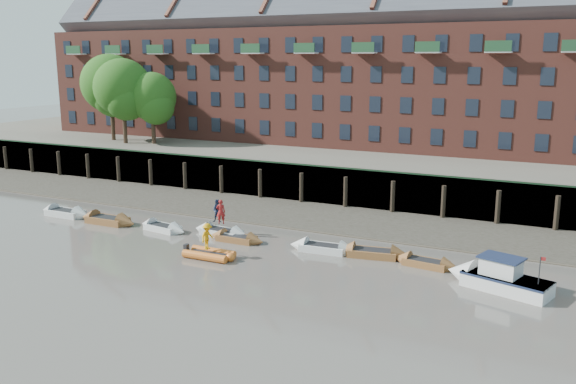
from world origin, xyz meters
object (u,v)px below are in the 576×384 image
Objects in this scene: rowboat_3 at (221,232)px; rowboat_4 at (237,238)px; person_rower_b at (218,211)px; rib_tender at (211,254)px; rowboat_7 at (426,263)px; rowboat_6 at (373,253)px; rowboat_1 at (108,220)px; rowboat_5 at (323,248)px; motor_launch at (490,276)px; rowboat_2 at (163,228)px; rowboat_0 at (65,213)px; person_rib_crew at (207,236)px; person_rower_a at (221,212)px.

rowboat_3 is 1.14× the size of rowboat_4.
rib_tender is at bearing -83.74° from person_rower_b.
rowboat_6 is at bearing -179.34° from rowboat_7.
rowboat_1 is at bearing 162.28° from rib_tender.
rowboat_4 is 0.85× the size of rowboat_6.
rowboat_6 is (3.15, 0.38, 0.01)m from rowboat_5.
person_rower_b is (-18.57, 2.11, 1.11)m from motor_launch.
rowboat_2 is at bearing -179.09° from rowboat_4.
rowboat_1 is 0.84× the size of motor_launch.
rowboat_2 is at bearing 178.65° from rowboat_5.
motor_launch reaches higher than rowboat_0.
rib_tender is 5.41m from person_rower_b.
rowboat_3 is at bearing 2.83° from rowboat_0.
rowboat_1 is at bearing 75.75° from person_rib_crew.
person_rib_crew is (-0.27, 0.04, 1.11)m from rib_tender.
rowboat_5 is 1.40× the size of rib_tender.
person_rib_crew is (-12.55, -4.25, 1.15)m from rowboat_7.
rowboat_7 is at bearing 1.66° from rowboat_1.
person_rower_a is 0.49m from person_rower_b.
rowboat_4 is at bearing 95.28° from rib_tender.
motor_launch is at bearing -2.29° from rowboat_0.
rowboat_1 is 9.43m from rowboat_3.
rowboat_3 is (4.47, 0.76, 0.02)m from rowboat_2.
person_rower_b is at bearing 9.99° from motor_launch.
rowboat_6 is 3.00× the size of person_rower_b.
person_rib_crew is at bearing 85.54° from person_rower_a.
person_rower_a is at bearing -54.69° from person_rower_b.
motor_launch is (7.29, -2.12, 0.35)m from rowboat_6.
rowboat_2 is 2.55× the size of person_rower_a.
rowboat_5 is at bearing 1.27° from rowboat_0.
rib_tender is (15.95, -3.72, 0.00)m from rowboat_0.
person_rower_a is at bearing -55.03° from rowboat_3.
motor_launch is at bearing 8.02° from rib_tender.
rib_tender is at bearing -162.13° from rowboat_6.
motor_launch is 3.45× the size of person_rower_a.
rowboat_4 is at bearing 8.78° from rowboat_2.
rowboat_5 is 0.79× the size of motor_launch.
rowboat_6 is 2.95× the size of person_rib_crew.
motor_launch is 18.72m from person_rower_b.
rowboat_7 is (18.80, 0.61, -0.01)m from rowboat_2.
rowboat_5 is at bearing 10.89° from rowboat_2.
rowboat_5 is 2.88× the size of person_rower_b.
motor_launch is (32.12, -1.21, 0.34)m from rowboat_0.
person_rib_crew is at bearing 170.70° from rib_tender.
rowboat_7 is at bearing -22.46° from person_rower_b.
rowboat_6 is 1.16× the size of rowboat_7.
rowboat_2 is at bearing 149.70° from rib_tender.
rowboat_5 is 6.56m from rowboat_7.
rowboat_4 is 2.54× the size of person_rower_b.
person_rib_crew reaches higher than rowboat_7.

